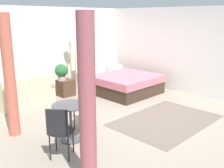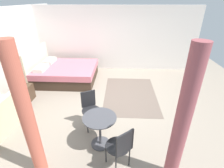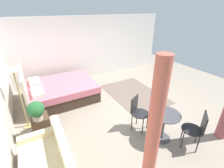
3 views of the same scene
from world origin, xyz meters
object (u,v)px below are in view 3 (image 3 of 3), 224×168
cafe_chair_near_window (138,110)px  cafe_chair_near_couch (197,128)px  couch (48,164)px  balcony_table (164,122)px  potted_plant (36,110)px  floor_lamp (16,81)px  bed (59,90)px  nightstand (41,125)px

cafe_chair_near_window → cafe_chair_near_couch: cafe_chair_near_couch is taller
couch → balcony_table: size_ratio=2.00×
potted_plant → floor_lamp: 0.83m
floor_lamp → bed: bearing=-46.6°
nightstand → cafe_chair_near_window: cafe_chair_near_window is taller
bed → potted_plant: 1.80m
nightstand → cafe_chair_near_couch: (-2.12, -2.87, 0.30)m
potted_plant → floor_lamp: bearing=26.2°
nightstand → balcony_table: size_ratio=0.68×
cafe_chair_near_window → potted_plant: bearing=67.5°
bed → potted_plant: size_ratio=4.55×
floor_lamp → cafe_chair_near_window: bearing=-120.4°
floor_lamp → cafe_chair_near_window: size_ratio=1.90×
bed → cafe_chair_near_couch: size_ratio=2.40×
potted_plant → couch: bearing=179.7°
bed → couch: size_ratio=1.52×
cafe_chair_near_couch → couch: bearing=73.5°
bed → nightstand: size_ratio=4.47×
cafe_chair_near_window → floor_lamp: bearing=59.6°
couch → cafe_chair_near_window: (0.26, -2.18, 0.28)m
cafe_chair_near_couch → nightstand: bearing=53.5°
potted_plant → balcony_table: potted_plant is taller
potted_plant → balcony_table: (-1.50, -2.48, -0.25)m
nightstand → balcony_table: balcony_table is taller
floor_lamp → cafe_chair_near_couch: 4.14m
cafe_chair_near_couch → bed: bearing=30.3°
balcony_table → cafe_chair_near_window: (0.60, 0.30, 0.05)m
potted_plant → bed: bearing=-27.7°
cafe_chair_near_couch → balcony_table: bearing=38.9°
bed → cafe_chair_near_couch: 4.14m
potted_plant → balcony_table: 2.91m
floor_lamp → balcony_table: 3.51m
couch → potted_plant: 1.25m
floor_lamp → cafe_chair_near_window: 2.93m
couch → balcony_table: (-0.34, -2.48, 0.22)m
balcony_table → bed: bearing=28.7°
bed → potted_plant: bearing=152.3°
nightstand → cafe_chair_near_couch: bearing=-126.5°
couch → cafe_chair_near_couch: size_ratio=1.58×
bed → cafe_chair_near_window: (-2.45, -1.37, 0.24)m
bed → balcony_table: bed is taller
nightstand → floor_lamp: 1.20m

